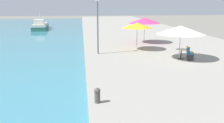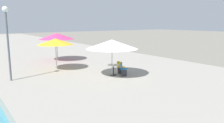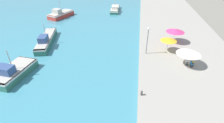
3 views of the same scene
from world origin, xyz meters
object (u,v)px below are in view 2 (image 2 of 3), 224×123
at_px(cafe_umbrella_pink, 112,44).
at_px(lamppost, 7,31).
at_px(cafe_umbrella_striped, 57,36).
at_px(cafe_table, 113,68).
at_px(cafe_chair_right, 124,71).
at_px(cafe_umbrella_white, 55,42).
at_px(cafe_chair_left, 121,69).

bearing_deg(cafe_umbrella_pink, lamppost, 155.04).
relative_size(cafe_umbrella_striped, cafe_table, 4.15).
xyz_separation_m(cafe_umbrella_striped, cafe_table, (0.83, -8.00, -1.80)).
bearing_deg(cafe_chair_right, cafe_umbrella_pink, -77.29).
bearing_deg(cafe_chair_right, cafe_umbrella_striped, -123.73).
bearing_deg(cafe_umbrella_white, cafe_table, -58.38).
xyz_separation_m(cafe_umbrella_pink, lamppost, (-5.87, 2.73, 0.92)).
distance_m(cafe_umbrella_striped, cafe_chair_left, 8.30).
height_order(cafe_umbrella_pink, cafe_umbrella_striped, cafe_umbrella_striped).
distance_m(cafe_umbrella_white, lamppost, 3.92).
bearing_deg(cafe_chair_right, cafe_table, -90.00).
distance_m(cafe_umbrella_white, cafe_table, 5.03).
relative_size(cafe_umbrella_white, cafe_umbrella_striped, 0.81).
height_order(cafe_umbrella_pink, cafe_chair_right, cafe_umbrella_pink).
bearing_deg(cafe_umbrella_pink, cafe_table, 22.99).
height_order(cafe_umbrella_white, cafe_chair_left, cafe_umbrella_white).
xyz_separation_m(cafe_table, lamppost, (-6.04, 2.66, 2.56)).
bearing_deg(cafe_table, cafe_chair_left, 7.03).
bearing_deg(lamppost, cafe_chair_left, -20.81).
xyz_separation_m(cafe_umbrella_striped, cafe_chair_right, (1.32, -8.53, -2.00)).
bearing_deg(cafe_umbrella_white, cafe_umbrella_striped, 67.24).
distance_m(cafe_table, cafe_chair_left, 0.75).
bearing_deg(cafe_table, cafe_chair_right, -47.46).
height_order(cafe_umbrella_striped, cafe_table, cafe_umbrella_striped).
relative_size(cafe_umbrella_pink, cafe_umbrella_striped, 1.05).
relative_size(cafe_chair_left, cafe_chair_right, 1.00).
xyz_separation_m(cafe_umbrella_white, cafe_table, (2.49, -4.04, -1.64)).
bearing_deg(cafe_chair_left, cafe_umbrella_pink, -86.73).
height_order(cafe_chair_left, cafe_chair_right, same).
distance_m(cafe_chair_left, cafe_chair_right, 0.66).
distance_m(cafe_umbrella_pink, lamppost, 6.54).
height_order(cafe_umbrella_pink, cafe_umbrella_white, cafe_umbrella_pink).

